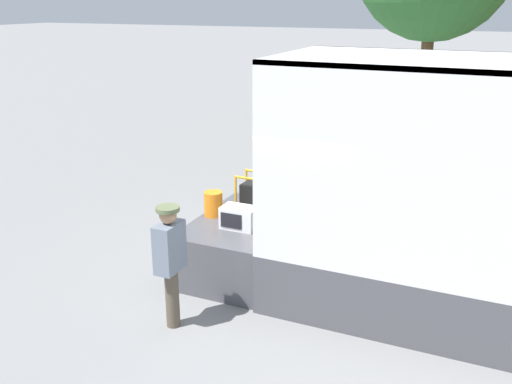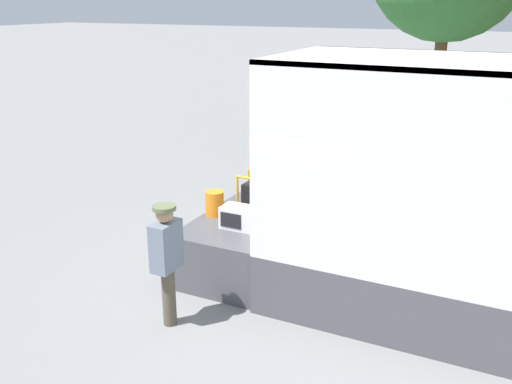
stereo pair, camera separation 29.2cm
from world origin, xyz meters
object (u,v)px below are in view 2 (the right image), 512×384
(microwave, at_px, (239,217))
(worker_person, at_px, (167,253))
(portable_generator, at_px, (262,196))
(orange_bucket, at_px, (215,203))

(microwave, height_order, worker_person, worker_person)
(portable_generator, height_order, worker_person, worker_person)
(microwave, height_order, portable_generator, portable_generator)
(microwave, distance_m, orange_bucket, 0.67)
(microwave, relative_size, portable_generator, 0.76)
(portable_generator, distance_m, orange_bucket, 0.81)
(microwave, relative_size, worker_person, 0.31)
(orange_bucket, height_order, worker_person, worker_person)
(worker_person, bearing_deg, portable_generator, 85.79)
(worker_person, bearing_deg, orange_bucket, 101.22)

